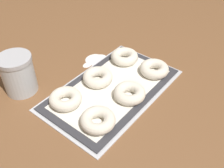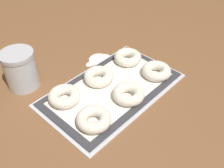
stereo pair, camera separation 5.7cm
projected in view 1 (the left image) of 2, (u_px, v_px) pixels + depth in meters
The scene contains 13 objects.
ground_plane at pixel (106, 90), 1.00m from camera, with size 2.80×2.80×0.00m, color brown.
baking_tray at pixel (112, 89), 0.99m from camera, with size 0.53×0.32×0.01m.
baking_mat at pixel (112, 88), 0.99m from camera, with size 0.51×0.29×0.00m.
bagel_front_left at pixel (98, 120), 0.84m from camera, with size 0.12×0.12×0.04m.
bagel_front_center at pixel (129, 93), 0.94m from camera, with size 0.12×0.12×0.04m.
bagel_front_right at pixel (154, 69), 1.05m from camera, with size 0.12×0.12×0.04m.
bagel_back_left at pixel (66, 99), 0.92m from camera, with size 0.12×0.12×0.04m.
bagel_back_center at pixel (98, 77), 1.01m from camera, with size 0.12×0.12×0.04m.
bagel_back_right at pixel (124, 57), 1.11m from camera, with size 0.12×0.12×0.04m.
flour_canister at pixel (18, 74), 0.95m from camera, with size 0.12×0.12×0.15m.
flour_patch_near at pixel (94, 59), 1.15m from camera, with size 0.08×0.07×0.00m.
flour_patch_far at pixel (98, 60), 1.14m from camera, with size 0.09×0.07×0.00m.
flour_patch_side at pixel (88, 64), 1.12m from camera, with size 0.05×0.03×0.00m.
Camera 1 is at (-0.56, -0.48, 0.67)m, focal length 42.00 mm.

